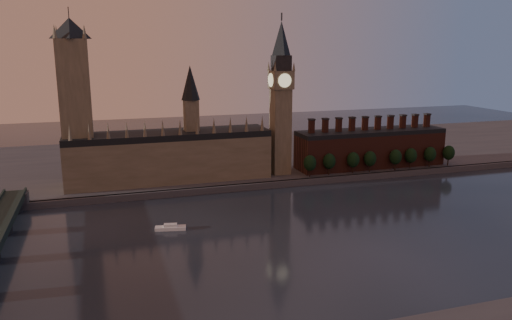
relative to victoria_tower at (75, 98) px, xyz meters
The scene contains 15 objects.
ground 176.40m from the victoria_tower, 43.78° to the right, with size 900.00×900.00×0.00m, color black.
north_bank 147.08m from the victoria_tower, 27.72° to the left, with size 900.00×182.00×4.00m.
palace_of_westminster 67.03m from the victoria_tower, ahead, with size 130.00×30.30×74.00m.
victoria_tower is the anchor object (origin of this frame).
big_ben 130.12m from the victoria_tower, ahead, with size 15.00×15.00×107.00m.
chimney_block 204.27m from the victoria_tower, ahead, with size 110.00×25.00×37.00m.
embankment_tree_0 153.88m from the victoria_tower, ahead, with size 8.60×8.60×14.88m.
embankment_tree_1 167.76m from the victoria_tower, ahead, with size 8.60×8.60×14.88m.
embankment_tree_2 184.88m from the victoria_tower, ahead, with size 8.60×8.60×14.88m.
embankment_tree_3 197.28m from the victoria_tower, ahead, with size 8.60×8.60×14.88m.
embankment_tree_4 216.92m from the victoria_tower, ahead, with size 8.60×8.60×14.88m.
embankment_tree_5 229.68m from the victoria_tower, ahead, with size 8.60×8.60×14.88m.
embankment_tree_6 245.33m from the victoria_tower, ahead, with size 8.60×8.60×14.88m.
embankment_tree_7 261.25m from the victoria_tower, ahead, with size 8.60×8.60×14.88m.
river_boat 109.33m from the victoria_tower, 62.26° to the right, with size 15.73×7.16×3.04m.
Camera 1 is at (-107.57, -204.26, 88.72)m, focal length 35.00 mm.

